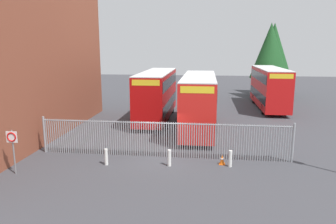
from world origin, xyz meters
The scene contains 13 objects.
ground_plane centered at (0.00, 8.00, 0.00)m, with size 100.00×100.00×0.00m, color #3D3D42.
depot_building_brick centered at (-11.38, 2.72, 5.66)m, with size 6.48×21.54×11.33m, color brown.
palisade_fence centered at (0.17, 0.00, 1.18)m, with size 15.38×0.14×2.35m.
double_decker_bus_near_gate centered at (2.15, 6.78, 2.42)m, with size 2.54×10.81×4.42m.
double_decker_bus_behind_fence_left centered at (-1.81, 10.39, 2.42)m, with size 2.54×10.81×4.42m.
double_decker_bus_behind_fence_right centered at (9.55, 17.18, 2.42)m, with size 2.54×10.81×4.42m.
bollard_near_left centered at (-2.87, -1.73, 0.47)m, with size 0.20×0.20×0.95m, color silver.
bollard_center_front centered at (0.73, -1.49, 0.47)m, with size 0.20×0.20×0.95m, color silver.
bollard_near_right centered at (4.15, -1.19, 0.47)m, with size 0.20×0.20×0.95m, color silver.
traffic_cone_by_gate centered at (3.72, -0.87, 0.29)m, with size 0.34×0.34×0.59m.
speed_limit_sign_post centered at (-7.26, -3.63, 1.78)m, with size 0.60×0.14×2.40m.
tree_tall_back centered at (10.88, 24.92, 6.16)m, with size 4.96×4.96×9.72m.
tree_short_side centered at (12.00, 28.60, 6.45)m, with size 4.88×4.88×9.95m.
Camera 1 is at (2.70, -18.48, 6.63)m, focal length 34.08 mm.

